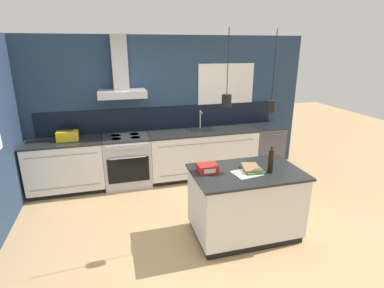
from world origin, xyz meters
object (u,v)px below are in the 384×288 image
(bottle_on_island, at_px, (271,161))
(yellow_toolbox, at_px, (68,136))
(oven_range, at_px, (127,161))
(book_stack, at_px, (252,169))
(dishwasher, at_px, (264,148))
(red_supply_box, at_px, (207,168))

(bottle_on_island, xyz_separation_m, yellow_toolbox, (-2.58, 2.07, -0.07))
(oven_range, distance_m, book_stack, 2.49)
(oven_range, relative_size, yellow_toolbox, 2.68)
(oven_range, relative_size, dishwasher, 1.00)
(red_supply_box, height_order, yellow_toolbox, yellow_toolbox)
(bottle_on_island, height_order, book_stack, bottle_on_island)
(yellow_toolbox, bearing_deg, oven_range, -0.27)
(book_stack, distance_m, red_supply_box, 0.57)
(red_supply_box, bearing_deg, oven_range, 115.77)
(dishwasher, distance_m, red_supply_box, 2.66)
(dishwasher, relative_size, red_supply_box, 3.73)
(oven_range, distance_m, bottle_on_island, 2.71)
(book_stack, distance_m, yellow_toolbox, 3.10)
(red_supply_box, xyz_separation_m, yellow_toolbox, (-1.83, 1.86, 0.03))
(oven_range, bearing_deg, dishwasher, 0.09)
(bottle_on_island, relative_size, book_stack, 1.02)
(bottle_on_island, distance_m, red_supply_box, 0.79)
(yellow_toolbox, bearing_deg, dishwasher, -0.00)
(bottle_on_island, bearing_deg, oven_range, 128.48)
(book_stack, bearing_deg, red_supply_box, 167.99)
(oven_range, height_order, book_stack, book_stack)
(oven_range, distance_m, yellow_toolbox, 1.08)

